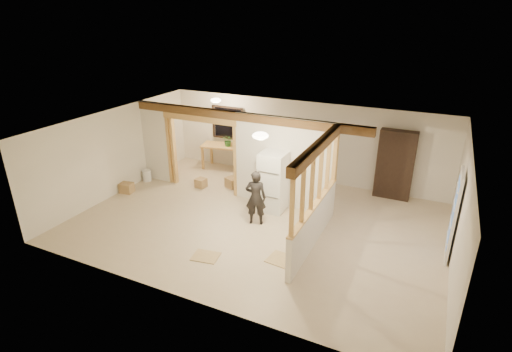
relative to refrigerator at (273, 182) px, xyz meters
The scene contains 30 objects.
floor 1.16m from the refrigerator, 95.02° to the right, with size 9.00×6.50×0.01m, color #C5B293.
ceiling 1.87m from the refrigerator, 95.02° to the right, with size 9.00×6.50×0.01m, color white.
wall_back 2.48m from the refrigerator, 91.68° to the left, with size 9.00×0.01×2.50m, color silver.
wall_front 4.09m from the refrigerator, 91.01° to the right, with size 9.00×0.01×2.50m, color silver.
wall_left 4.66m from the refrigerator, 169.91° to the right, with size 0.01×6.50×2.50m, color silver.
wall_right 4.52m from the refrigerator, 10.41° to the right, with size 0.01×6.50×2.50m, color silver.
partition_left_stub 4.16m from the refrigerator, behind, with size 0.90×0.12×2.50m, color silver.
partition_center 0.60m from the refrigerator, 71.60° to the left, with size 2.80×0.12×2.50m, color silver.
doorway_frame 2.52m from the refrigerator, behind, with size 2.46×0.14×2.20m, color tan.
header_beam_back 1.94m from the refrigerator, 160.18° to the left, with size 7.00×0.18×0.22m, color brown.
header_beam_right 2.50m from the refrigerator, 38.45° to the right, with size 0.18×3.30×0.22m, color brown.
pony_wall 1.98m from the refrigerator, 38.45° to the right, with size 0.12×3.20×1.00m, color silver.
stud_partition 2.13m from the refrigerator, 38.45° to the right, with size 0.14×3.20×1.32m, color tan.
window_back 3.64m from the refrigerator, 138.59° to the left, with size 1.12×0.10×1.10m, color black.
french_door 4.37m from the refrigerator, ahead, with size 0.12×0.86×2.00m, color white.
ceiling_dome_main 2.13m from the refrigerator, 80.14° to the right, with size 0.36×0.36×0.16m, color #FFEABF.
ceiling_dome_util 3.40m from the refrigerator, 149.97° to the left, with size 0.32×0.32×0.14m, color #FFEABF.
hanging_bulb 2.60m from the refrigerator, 159.22° to the left, with size 0.07×0.07×0.07m, color #FFD88C.
refrigerator is the anchor object (origin of this frame).
woman 0.89m from the refrigerator, 95.89° to the right, with size 0.52×0.34×1.43m, color #2A2525.
work_table 3.42m from the refrigerator, 143.01° to the left, with size 1.38×0.69×0.87m, color tan.
potted_plant 3.17m from the refrigerator, 141.04° to the left, with size 0.35×0.30×0.39m, color #1E5422.
shop_vac 4.42m from the refrigerator, 166.60° to the left, with size 0.53×0.53×0.69m, color #A11111.
bookshelf 3.57m from the refrigerator, 38.14° to the left, with size 1.00×0.33×2.00m, color black.
bucket 4.45m from the refrigerator, behind, with size 0.28×0.28×0.35m, color white.
box_util_a 2.01m from the refrigerator, 154.18° to the left, with size 0.36×0.31×0.31m, color #A88251.
box_util_b 2.69m from the refrigerator, behind, with size 0.30×0.30×0.28m, color #A88251.
box_front 4.49m from the refrigerator, 168.89° to the right, with size 0.37×0.30×0.30m, color #A88251.
floor_panel_near 2.52m from the refrigerator, 62.79° to the right, with size 0.52×0.52×0.02m, color tan.
floor_panel_far 2.88m from the refrigerator, 99.11° to the right, with size 0.57×0.46×0.02m, color tan.
Camera 1 is at (3.83, -8.16, 5.03)m, focal length 28.00 mm.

